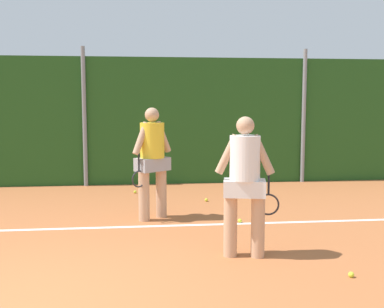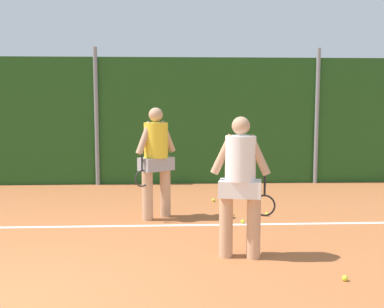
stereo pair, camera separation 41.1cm
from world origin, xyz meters
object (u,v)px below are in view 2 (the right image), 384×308
object	(u,v)px
tennis_ball_5	(144,191)
player_midcourt	(156,157)
tennis_ball_4	(232,213)
tennis_ball_12	(213,200)
tennis_ball_2	(345,278)
tennis_ball_11	(243,221)
player_foreground_near	(240,180)
tennis_ball_9	(267,214)

from	to	relation	value
tennis_ball_5	player_midcourt	bearing A→B (deg)	-81.67
tennis_ball_4	tennis_ball_12	world-z (taller)	same
tennis_ball_2	tennis_ball_4	world-z (taller)	same
tennis_ball_11	player_midcourt	bearing A→B (deg)	163.66
player_foreground_near	tennis_ball_4	xyz separation A→B (m)	(0.20, 2.23, -0.98)
player_foreground_near	tennis_ball_5	size ratio (longest dim) A/B	27.43
player_foreground_near	tennis_ball_5	distance (m)	4.71
tennis_ball_12	tennis_ball_9	bearing A→B (deg)	-55.90
player_midcourt	tennis_ball_4	world-z (taller)	player_midcourt
tennis_ball_2	tennis_ball_5	bearing A→B (deg)	115.78
tennis_ball_4	tennis_ball_12	xyz separation A→B (m)	(-0.22, 1.13, 0.00)
tennis_ball_5	tennis_ball_11	xyz separation A→B (m)	(1.76, -2.70, 0.00)
tennis_ball_4	tennis_ball_11	xyz separation A→B (m)	(0.11, -0.57, 0.00)
tennis_ball_4	tennis_ball_11	size ratio (longest dim) A/B	1.00
tennis_ball_9	tennis_ball_12	world-z (taller)	same
tennis_ball_11	tennis_ball_12	distance (m)	1.73
player_foreground_near	player_midcourt	world-z (taller)	player_midcourt
player_midcourt	tennis_ball_11	distance (m)	1.81
player_midcourt	tennis_ball_2	distance (m)	3.80
player_foreground_near	tennis_ball_2	world-z (taller)	player_foreground_near
tennis_ball_5	player_foreground_near	bearing A→B (deg)	-71.48
tennis_ball_4	tennis_ball_11	distance (m)	0.58
tennis_ball_5	tennis_ball_9	world-z (taller)	same
player_midcourt	tennis_ball_9	world-z (taller)	player_midcourt
tennis_ball_5	tennis_ball_12	bearing A→B (deg)	-34.85
tennis_ball_9	tennis_ball_4	bearing A→B (deg)	171.12
player_midcourt	tennis_ball_9	xyz separation A→B (m)	(1.94, 0.05, -1.03)
tennis_ball_2	tennis_ball_9	distance (m)	3.00
tennis_ball_4	tennis_ball_12	size ratio (longest dim) A/B	1.00
tennis_ball_4	tennis_ball_9	world-z (taller)	same
player_midcourt	tennis_ball_11	xyz separation A→B (m)	(1.43, -0.42, -1.03)
tennis_ball_5	tennis_ball_12	xyz separation A→B (m)	(1.44, -1.00, 0.00)
player_midcourt	tennis_ball_5	size ratio (longest dim) A/B	28.79
tennis_ball_2	tennis_ball_11	distance (m)	2.63
player_foreground_near	player_midcourt	distance (m)	2.37
tennis_ball_2	tennis_ball_12	xyz separation A→B (m)	(-1.08, 4.21, 0.00)
tennis_ball_12	tennis_ball_2	bearing A→B (deg)	-75.64
tennis_ball_9	tennis_ball_2	bearing A→B (deg)	-85.24
player_foreground_near	tennis_ball_12	world-z (taller)	player_foreground_near
tennis_ball_4	tennis_ball_2	bearing A→B (deg)	-74.40
tennis_ball_2	tennis_ball_5	distance (m)	5.79
tennis_ball_5	tennis_ball_11	distance (m)	3.22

